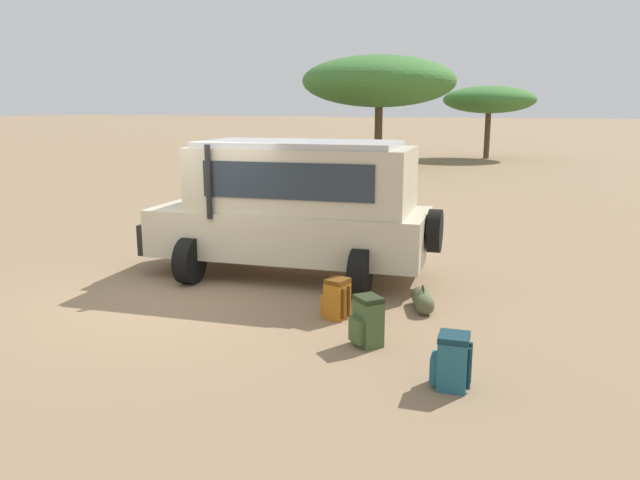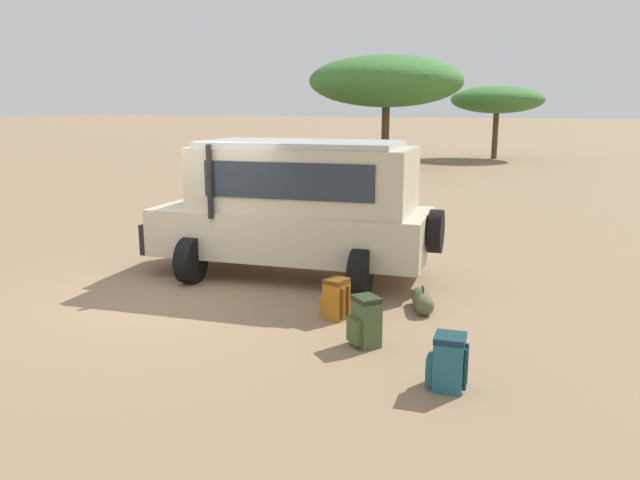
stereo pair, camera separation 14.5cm
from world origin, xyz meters
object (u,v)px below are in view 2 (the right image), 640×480
safari_vehicle (297,206)px  acacia_tree_far_left (386,82)px  backpack_beside_front_wheel (448,362)px  backpack_near_rear_wheel (365,322)px  duffel_bag_low_black_case (422,301)px  backpack_cluster_center (336,299)px  acacia_tree_left_mid (497,100)px

safari_vehicle → acacia_tree_far_left: acacia_tree_far_left is taller
backpack_beside_front_wheel → acacia_tree_far_left: (-9.49, 24.55, 3.95)m
safari_vehicle → acacia_tree_far_left: bearing=105.5°
safari_vehicle → backpack_near_rear_wheel: size_ratio=8.35×
backpack_beside_front_wheel → backpack_near_rear_wheel: size_ratio=0.94×
acacia_tree_far_left → backpack_near_rear_wheel: bearing=-70.9°
backpack_beside_front_wheel → acacia_tree_far_left: bearing=111.1°
backpack_beside_front_wheel → duffel_bag_low_black_case: backpack_beside_front_wheel is taller
duffel_bag_low_black_case → backpack_cluster_center: bearing=-138.9°
safari_vehicle → backpack_cluster_center: safari_vehicle is taller
backpack_cluster_center → backpack_near_rear_wheel: backpack_near_rear_wheel is taller
acacia_tree_left_mid → acacia_tree_far_left: bearing=-123.0°
backpack_near_rear_wheel → acacia_tree_far_left: (-8.21, 23.76, 3.93)m
safari_vehicle → backpack_near_rear_wheel: (2.36, -2.64, -0.98)m
backpack_cluster_center → acacia_tree_left_mid: 30.03m
acacia_tree_left_mid → safari_vehicle: bearing=-87.0°
duffel_bag_low_black_case → acacia_tree_far_left: bearing=111.0°
backpack_beside_front_wheel → backpack_cluster_center: 2.59m
backpack_beside_front_wheel → backpack_near_rear_wheel: backpack_near_rear_wheel is taller
safari_vehicle → backpack_near_rear_wheel: bearing=-48.2°
backpack_cluster_center → acacia_tree_far_left: size_ratio=0.07×
duffel_bag_low_black_case → acacia_tree_far_left: (-8.48, 22.06, 4.10)m
backpack_beside_front_wheel → duffel_bag_low_black_case: 2.69m
backpack_cluster_center → acacia_tree_far_left: acacia_tree_far_left is taller
backpack_beside_front_wheel → backpack_cluster_center: size_ratio=1.03×
safari_vehicle → backpack_cluster_center: (1.59, -1.85, -1.00)m
safari_vehicle → acacia_tree_left_mid: size_ratio=1.03×
backpack_beside_front_wheel → backpack_near_rear_wheel: 1.50m
acacia_tree_far_left → backpack_beside_front_wheel: bearing=-68.9°
safari_vehicle → backpack_beside_front_wheel: bearing=-43.3°
backpack_near_rear_wheel → duffel_bag_low_black_case: size_ratio=0.86×
backpack_near_rear_wheel → acacia_tree_far_left: size_ratio=0.08×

